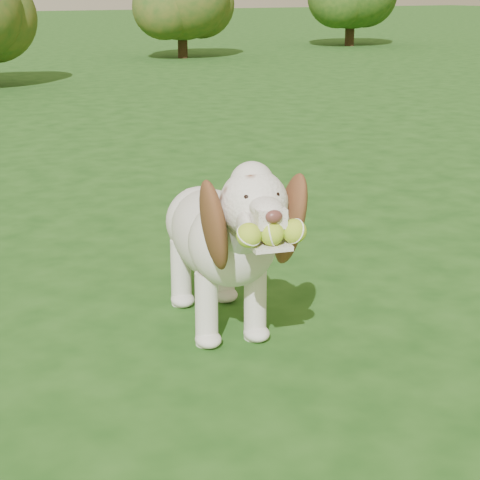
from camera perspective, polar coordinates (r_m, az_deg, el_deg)
ground at (r=3.09m, az=-6.03°, el=-4.81°), size 80.00×80.00×0.00m
dog at (r=2.77m, az=-1.28°, el=0.51°), size 0.50×1.04×0.68m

